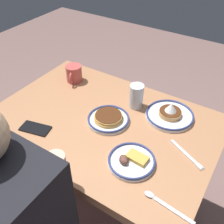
{
  "coord_description": "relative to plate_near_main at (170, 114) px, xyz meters",
  "views": [
    {
      "loc": [
        -0.56,
        0.79,
        1.62
      ],
      "look_at": [
        -0.02,
        -0.05,
        0.79
      ],
      "focal_mm": 41.54,
      "sensor_mm": 36.0,
      "label": 1
    }
  ],
  "objects": [
    {
      "name": "coffee_mug",
      "position": [
        0.62,
        -0.01,
        0.03
      ],
      "size": [
        0.09,
        0.12,
        0.1
      ],
      "color": "#BF4C47",
      "rests_on": "dining_table"
    },
    {
      "name": "plate_center_pancakes",
      "position": [
        0.24,
        0.19,
        -0.0
      ],
      "size": [
        0.21,
        0.21,
        0.04
      ],
      "color": "white",
      "rests_on": "dining_table"
    },
    {
      "name": "fork_near",
      "position": [
        -0.16,
        0.2,
        -0.02
      ],
      "size": [
        0.18,
        0.1,
        0.01
      ],
      "color": "silver",
      "rests_on": "dining_table"
    },
    {
      "name": "plate_far_companion",
      "position": [
        0.02,
        0.36,
        -0.0
      ],
      "size": [
        0.2,
        0.2,
        0.04
      ],
      "color": "white",
      "rests_on": "dining_table"
    },
    {
      "name": "drinking_glass",
      "position": [
        0.19,
        0.01,
        0.04
      ],
      "size": [
        0.07,
        0.07,
        0.13
      ],
      "color": "silver",
      "rests_on": "dining_table"
    },
    {
      "name": "tea_spoon",
      "position": [
        -0.17,
        0.47,
        -0.01
      ],
      "size": [
        0.2,
        0.04,
        0.01
      ],
      "color": "silver",
      "rests_on": "dining_table"
    },
    {
      "name": "dining_table",
      "position": [
        0.27,
        0.2,
        -0.11
      ],
      "size": [
        1.11,
        0.76,
        0.76
      ],
      "color": "#A56F4A",
      "rests_on": "ground_plane"
    },
    {
      "name": "ground_plane",
      "position": [
        0.27,
        0.2,
        -0.78
      ],
      "size": [
        6.0,
        6.0,
        0.0
      ],
      "primitive_type": "plane",
      "color": "#735752"
    },
    {
      "name": "plate_near_main",
      "position": [
        0.0,
        0.0,
        0.0
      ],
      "size": [
        0.24,
        0.24,
        0.08
      ],
      "color": "white",
      "rests_on": "dining_table"
    },
    {
      "name": "cell_phone",
      "position": [
        0.51,
        0.43,
        -0.01
      ],
      "size": [
        0.16,
        0.1,
        0.01
      ],
      "primitive_type": "cube",
      "rotation": [
        0.0,
        0.0,
        0.24
      ],
      "color": "black",
      "rests_on": "dining_table"
    }
  ]
}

